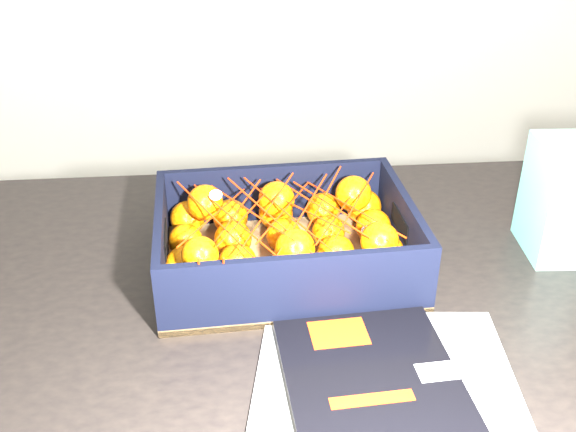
{
  "coord_description": "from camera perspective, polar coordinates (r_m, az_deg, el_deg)",
  "views": [
    {
      "loc": [
        -0.1,
        -0.76,
        1.35
      ],
      "look_at": [
        0.02,
        0.07,
        0.86
      ],
      "focal_mm": 42.28,
      "sensor_mm": 36.0,
      "label": 1
    }
  ],
  "objects": [
    {
      "name": "mesh_net",
      "position": [
        1.0,
        -0.55,
        0.11
      ],
      "size": [
        0.32,
        0.25,
        0.09
      ],
      "color": "red",
      "rests_on": "clementine_heap"
    },
    {
      "name": "magazine_stack",
      "position": [
        0.85,
        7.95,
        -14.36
      ],
      "size": [
        0.37,
        0.32,
        0.02
      ],
      "color": "#B7B7B2",
      "rests_on": "table"
    },
    {
      "name": "produce_crate",
      "position": [
        1.04,
        -0.23,
        -2.82
      ],
      "size": [
        0.38,
        0.29,
        0.11
      ],
      "color": "olive",
      "rests_on": "table"
    },
    {
      "name": "clementine_heap",
      "position": [
        1.03,
        -0.21,
        -2.03
      ],
      "size": [
        0.36,
        0.27,
        0.1
      ],
      "color": "orange",
      "rests_on": "produce_crate"
    },
    {
      "name": "table",
      "position": [
        1.08,
        3.68,
        -10.16
      ],
      "size": [
        1.24,
        0.86,
        0.75
      ],
      "color": "black",
      "rests_on": "ground"
    },
    {
      "name": "retail_carton",
      "position": [
        1.14,
        21.8,
        1.31
      ],
      "size": [
        0.09,
        0.13,
        0.18
      ],
      "primitive_type": "cube",
      "rotation": [
        0.0,
        0.0,
        -0.11
      ],
      "color": "white",
      "rests_on": "table"
    }
  ]
}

